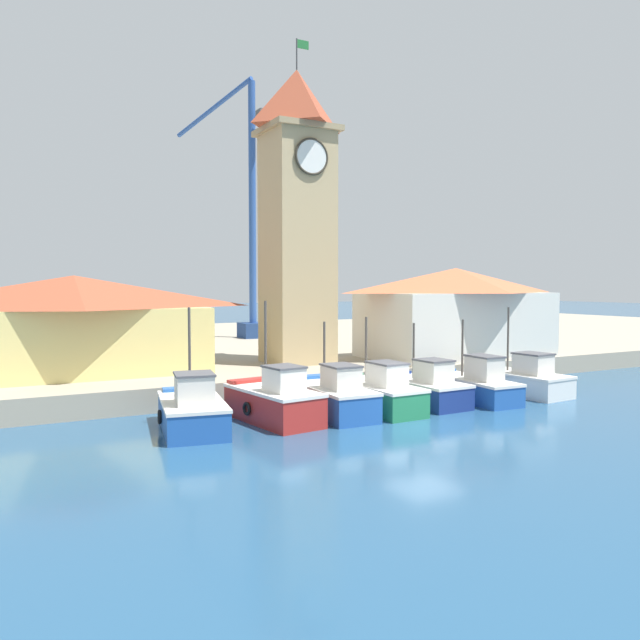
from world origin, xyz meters
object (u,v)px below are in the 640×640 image
object	(u,v)px
fishing_boat_far_left	(192,410)
fishing_boat_left_outer	(274,401)
port_crane_far	(250,235)
warehouse_right	(456,311)
fishing_boat_center	(422,388)
fishing_boat_left_inner	(332,397)
warehouse_left	(75,324)
fishing_boat_mid_right	(472,385)
fishing_boat_mid_left	(375,393)
fishing_boat_right_inner	(519,379)
clock_tower	(297,210)

from	to	relation	value
fishing_boat_far_left	fishing_boat_left_outer	xyz separation A→B (m)	(3.18, -0.11, 0.06)
fishing_boat_left_outer	port_crane_far	xyz separation A→B (m)	(8.85, 24.68, 8.43)
warehouse_right	fishing_boat_center	bearing A→B (deg)	-138.27
fishing_boat_far_left	fishing_boat_left_inner	xyz separation A→B (m)	(5.75, -0.05, 0.01)
port_crane_far	fishing_boat_left_inner	bearing A→B (deg)	-104.31
fishing_boat_left_outer	warehouse_right	world-z (taller)	warehouse_right
warehouse_left	fishing_boat_left_inner	bearing A→B (deg)	-46.60
fishing_boat_mid_right	warehouse_left	world-z (taller)	warehouse_left
fishing_boat_left_outer	warehouse_right	xyz separation A→B (m)	(14.75, 6.89, 2.90)
fishing_boat_left_inner	fishing_boat_mid_left	xyz separation A→B (m)	(2.08, -0.02, -0.01)
fishing_boat_mid_right	warehouse_left	bearing A→B (deg)	149.60
fishing_boat_left_inner	fishing_boat_center	world-z (taller)	fishing_boat_left_inner
fishing_boat_center	fishing_boat_right_inner	xyz separation A→B (m)	(5.76, -0.05, -0.01)
fishing_boat_left_outer	fishing_boat_center	xyz separation A→B (m)	(7.21, 0.17, -0.09)
fishing_boat_mid_left	warehouse_right	xyz separation A→B (m)	(10.09, 6.85, 2.96)
fishing_boat_left_outer	clock_tower	distance (m)	13.09
fishing_boat_left_inner	clock_tower	distance (m)	12.29
fishing_boat_left_outer	fishing_boat_mid_right	distance (m)	9.81
fishing_boat_left_inner	fishing_boat_mid_right	size ratio (longest dim) A/B	0.96
fishing_boat_left_inner	fishing_boat_mid_left	size ratio (longest dim) A/B	0.97
fishing_boat_left_inner	warehouse_right	world-z (taller)	warehouse_right
fishing_boat_center	port_crane_far	world-z (taller)	port_crane_far
fishing_boat_far_left	fishing_boat_left_outer	world-z (taller)	fishing_boat_left_outer
fishing_boat_mid_left	fishing_boat_far_left	bearing A→B (deg)	179.50
fishing_boat_far_left	fishing_boat_mid_left	distance (m)	7.83
warehouse_left	fishing_boat_center	bearing A→B (deg)	-34.16
fishing_boat_mid_right	clock_tower	world-z (taller)	clock_tower
clock_tower	warehouse_left	size ratio (longest dim) A/B	1.40
warehouse_right	fishing_boat_far_left	bearing A→B (deg)	-159.27
warehouse_right	warehouse_left	bearing A→B (deg)	173.74
fishing_boat_left_inner	warehouse_right	size ratio (longest dim) A/B	0.45
fishing_boat_far_left	port_crane_far	bearing A→B (deg)	63.92
fishing_boat_left_outer	fishing_boat_mid_left	world-z (taller)	fishing_boat_left_outer
fishing_boat_mid_left	fishing_boat_right_inner	bearing A→B (deg)	0.57
fishing_boat_center	fishing_boat_mid_right	distance (m)	2.61
fishing_boat_left_outer	clock_tower	world-z (taller)	clock_tower
fishing_boat_mid_right	fishing_boat_right_inner	distance (m)	3.18
warehouse_left	fishing_boat_mid_left	bearing A→B (deg)	-40.48
fishing_boat_mid_right	warehouse_right	distance (m)	9.09
fishing_boat_mid_left	fishing_boat_center	distance (m)	2.57
warehouse_left	fishing_boat_far_left	bearing A→B (deg)	-72.43
fishing_boat_mid_right	fishing_boat_right_inner	size ratio (longest dim) A/B	1.00
fishing_boat_center	fishing_boat_mid_left	bearing A→B (deg)	-177.00
fishing_boat_far_left	warehouse_left	xyz separation A→B (m)	(-2.87, 9.06, 2.69)
fishing_boat_center	warehouse_right	world-z (taller)	warehouse_right
fishing_boat_mid_left	warehouse_left	xyz separation A→B (m)	(-10.70, 9.13, 2.69)
fishing_boat_left_inner	warehouse_left	size ratio (longest dim) A/B	0.41
fishing_boat_mid_right	fishing_boat_mid_left	bearing A→B (deg)	178.13
warehouse_right	port_crane_far	xyz separation A→B (m)	(-5.89, 17.79, 5.53)
clock_tower	warehouse_right	bearing A→B (deg)	-9.73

